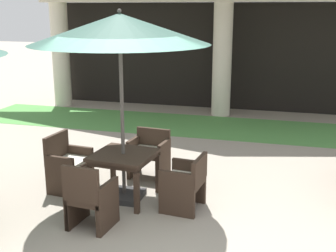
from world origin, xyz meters
name	(u,v)px	position (x,y,z in m)	size (l,w,h in m)	color
ground_plane	(130,250)	(0.00, 0.00, 0.00)	(60.00, 60.00, 0.00)	#9E9384
lawn_strip	(212,127)	(0.00, 6.02, 0.00)	(12.60, 2.17, 0.01)	#519347
patio_table_mid_left	(123,160)	(-0.60, 1.42, 0.63)	(0.96, 0.96, 0.74)	#38281E
patio_umbrella_mid_left	(120,31)	(-0.60, 1.42, 2.55)	(2.58, 2.58, 2.85)	#2D2D2D
patio_chair_mid_left_east	(185,183)	(0.39, 1.32, 0.40)	(0.60, 0.66, 0.82)	#38281E
patio_chair_mid_left_north	(149,154)	(-0.50, 2.41, 0.42)	(0.68, 0.55, 0.83)	#38281E
patio_chair_mid_left_west	(68,164)	(-1.60, 1.52, 0.43)	(0.58, 0.68, 0.92)	#38281E
patio_chair_mid_left_south	(90,199)	(-0.70, 0.42, 0.42)	(0.59, 0.60, 0.93)	#38281E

